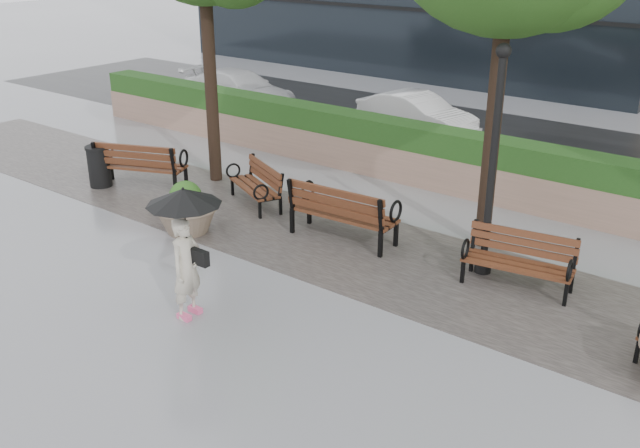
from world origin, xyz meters
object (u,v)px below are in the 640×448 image
Objects in this scene: bench_0 at (142,174)px; bench_2 at (343,224)px; bench_1 at (256,193)px; bench_3 at (517,273)px; trash_bin at (99,167)px; pedestrian at (186,241)px; planter_left at (187,212)px; car_right at (416,114)px; car_left at (240,90)px; lamppost at (491,179)px.

bench_2 is (5.36, 0.38, 0.01)m from bench_0.
bench_1 is 0.96× the size of bench_3.
bench_0 is 0.98m from trash_bin.
pedestrian is at bearing -24.90° from trash_bin.
pedestrian is at bearing 84.18° from bench_2.
bench_1 is 1.95× the size of trash_bin.
planter_left is (-0.05, -1.90, 0.14)m from bench_1.
bench_0 is 1.22× the size of bench_1.
bench_0 is 0.59× the size of car_right.
trash_bin is 7.97m from car_left.
bench_2 is 3.06m from lamppost.
lamppost is at bearing 8.15° from trash_bin.
bench_1 is at bearing 172.15° from bench_0.
lamppost is at bearing 19.51° from planter_left.
car_right is (-0.19, 6.94, 0.33)m from bench_1.
car_left reaches higher than bench_2.
bench_0 is at bearing -151.77° from car_left.
car_left is 2.10× the size of pedestrian.
bench_3 is 13.89m from car_left.
lamppost is at bearing -117.01° from car_left.
planter_left is at bearing -160.49° from lamppost.
bench_0 is 6.25m from pedestrian.
car_left is at bearing -39.76° from bench_2.
bench_3 is 1.59m from lamppost.
bench_0 is 1.73× the size of planter_left.
pedestrian is at bearing -41.67° from planter_left.
lamppost is (8.88, 1.27, 1.24)m from trash_bin.
bench_0 is at bearing 169.41° from car_right.
bench_2 is 2.34× the size of trash_bin.
car_left is (-11.63, 6.20, -1.08)m from lamppost.
bench_0 is 1.05× the size of pedestrian.
bench_3 is at bearing -131.16° from car_right.
bench_3 is at bearing 22.90° from bench_1.
car_left is at bearing 110.23° from trash_bin.
bench_2 is (2.55, -0.37, 0.07)m from bench_1.
bench_0 is at bearing 174.31° from bench_3.
car_left is 13.51m from pedestrian.
car_left is at bearing 105.20° from car_right.
bench_2 is at bearing 30.49° from planter_left.
car_right is at bearing -81.95° from car_left.
lamppost is at bearing 162.42° from bench_0.
lamppost is (8.07, 0.73, 1.38)m from bench_0.
bench_3 is at bearing 15.67° from planter_left.
bench_3 is (3.40, 0.15, -0.05)m from bench_2.
car_right is at bearing 116.57° from bench_1.
car_right is (2.62, 7.69, 0.28)m from bench_0.
car_left is at bearing 151.93° from lamppost.
planter_left is 0.29× the size of car_left.
lamppost is at bearing -176.08° from bench_2.
bench_2 is 7.81m from car_right.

